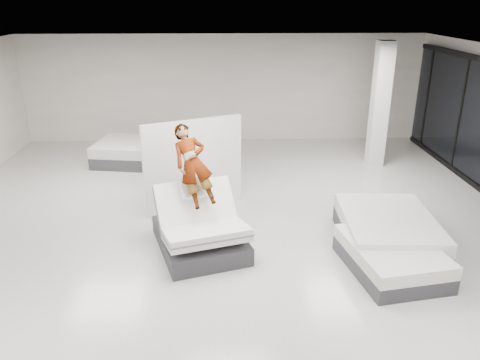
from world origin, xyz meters
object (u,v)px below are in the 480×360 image
at_px(flat_bed_right_far, 387,231).
at_px(column, 380,105).
at_px(remote, 211,195).
at_px(person, 194,181).
at_px(divider_panel, 194,166).
at_px(flat_bed_left_far, 137,152).
at_px(hero_bed, 200,231).
at_px(flat_bed_right_near, 391,257).

relative_size(flat_bed_right_far, column, 0.67).
bearing_deg(flat_bed_right_far, column, 75.59).
relative_size(remote, flat_bed_right_far, 0.07).
relative_size(person, remote, 11.01).
bearing_deg(person, divider_panel, 75.87).
bearing_deg(flat_bed_left_far, person, -68.10).
height_order(hero_bed, remote, hero_bed).
xyz_separation_m(person, flat_bed_right_near, (3.23, -1.14, -0.94)).
bearing_deg(flat_bed_right_far, person, 174.85).
bearing_deg(person, flat_bed_left_far, 94.57).
xyz_separation_m(divider_panel, flat_bed_right_far, (3.52, -1.71, -0.68)).
relative_size(remote, column, 0.04).
relative_size(flat_bed_right_far, flat_bed_right_near, 1.12).
bearing_deg(flat_bed_right_near, person, 160.55).
distance_m(hero_bed, column, 6.36).
bearing_deg(remote, person, 122.15).
xyz_separation_m(remote, divider_panel, (-0.39, 1.67, -0.05)).
relative_size(remote, flat_bed_right_near, 0.07).
height_order(person, column, column).
bearing_deg(divider_panel, flat_bed_right_near, -61.71).
bearing_deg(flat_bed_right_near, hero_bed, 165.29).
relative_size(hero_bed, flat_bed_right_far, 1.00).
bearing_deg(flat_bed_right_near, flat_bed_right_far, 76.17).
relative_size(hero_bed, person, 1.40).
distance_m(remote, column, 6.08).
height_order(hero_bed, person, person).
xyz_separation_m(hero_bed, remote, (0.21, 0.05, 0.65)).
bearing_deg(flat_bed_left_far, flat_bed_right_far, -42.30).
xyz_separation_m(person, flat_bed_right_far, (3.44, -0.31, -0.89)).
relative_size(divider_panel, flat_bed_right_far, 0.99).
bearing_deg(flat_bed_right_near, divider_panel, 142.47).
bearing_deg(hero_bed, divider_panel, 95.90).
height_order(remote, column, column).
distance_m(hero_bed, person, 0.88).
bearing_deg(hero_bed, person, 107.33).
xyz_separation_m(divider_panel, column, (4.64, 2.65, 0.64)).
height_order(person, flat_bed_left_far, person).
distance_m(flat_bed_right_far, column, 4.69).
bearing_deg(flat_bed_right_far, flat_bed_right_near, -103.83).
height_order(flat_bed_right_far, flat_bed_right_near, flat_bed_right_far).
xyz_separation_m(hero_bed, flat_bed_left_far, (-1.89, 4.76, -0.07)).
bearing_deg(flat_bed_right_near, remote, 163.35).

